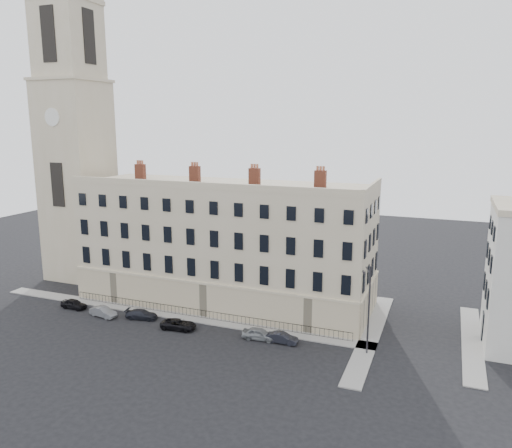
% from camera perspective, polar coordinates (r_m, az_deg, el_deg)
% --- Properties ---
extents(ground, '(160.00, 160.00, 0.00)m').
position_cam_1_polar(ground, '(52.29, -3.03, -13.74)').
color(ground, black).
rests_on(ground, ground).
extents(terrace, '(36.22, 12.22, 17.00)m').
position_cam_1_polar(terrace, '(62.44, -3.57, -2.21)').
color(terrace, '#C2B490').
rests_on(terrace, ground).
extents(church_tower, '(8.00, 8.13, 44.00)m').
position_cam_1_polar(church_tower, '(75.70, -19.91, 8.09)').
color(church_tower, '#C2B490').
rests_on(church_tower, ground).
extents(pavement_terrace, '(48.00, 2.00, 0.12)m').
position_cam_1_polar(pavement_terrace, '(60.66, -9.81, -10.16)').
color(pavement_terrace, gray).
rests_on(pavement_terrace, ground).
extents(pavement_east_return, '(2.00, 24.00, 0.12)m').
position_cam_1_polar(pavement_east_return, '(56.04, 13.02, -12.17)').
color(pavement_east_return, gray).
rests_on(pavement_east_return, ground).
extents(pavement_adjacent, '(2.00, 20.00, 0.12)m').
position_cam_1_polar(pavement_adjacent, '(57.57, 23.44, -12.20)').
color(pavement_adjacent, gray).
rests_on(pavement_adjacent, ground).
extents(railings, '(35.00, 0.04, 0.96)m').
position_cam_1_polar(railings, '(58.95, -6.24, -10.19)').
color(railings, black).
rests_on(railings, ground).
extents(car_a, '(3.45, 1.50, 1.16)m').
position_cam_1_polar(car_a, '(65.52, -20.10, -8.57)').
color(car_a, black).
rests_on(car_a, ground).
extents(car_b, '(3.65, 1.76, 1.15)m').
position_cam_1_polar(car_b, '(61.81, -17.06, -9.58)').
color(car_b, slate).
rests_on(car_b, ground).
extents(car_c, '(3.94, 2.14, 1.08)m').
position_cam_1_polar(car_c, '(60.04, -12.95, -10.03)').
color(car_c, black).
rests_on(car_c, ground).
extents(car_d, '(4.11, 2.22, 1.09)m').
position_cam_1_polar(car_d, '(56.48, -8.84, -11.27)').
color(car_d, black).
rests_on(car_d, ground).
extents(car_e, '(3.75, 1.79, 1.24)m').
position_cam_1_polar(car_e, '(53.39, 0.37, -12.43)').
color(car_e, gray).
rests_on(car_e, ground).
extents(car_f, '(3.30, 1.16, 1.09)m').
position_cam_1_polar(car_f, '(52.70, 3.00, -12.88)').
color(car_f, black).
rests_on(car_f, ground).
extents(streetlamp, '(0.69, 1.89, 8.94)m').
position_cam_1_polar(streetlamp, '(49.72, 12.72, -9.19)').
color(streetlamp, '#302E34').
rests_on(streetlamp, ground).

